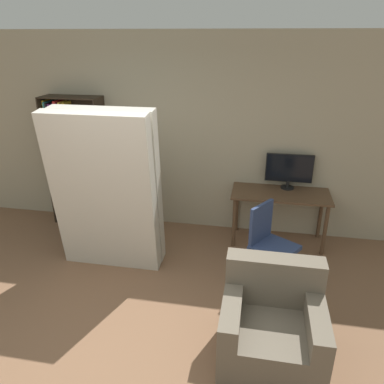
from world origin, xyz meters
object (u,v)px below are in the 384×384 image
(mattress_far, at_px, (111,188))
(armchair, at_px, (272,326))
(monitor, at_px, (289,169))
(mattress_near, at_px, (104,195))
(office_chair, at_px, (270,252))
(bookshelf, at_px, (72,159))

(mattress_far, relative_size, armchair, 2.26)
(monitor, distance_m, mattress_far, 2.31)
(mattress_near, relative_size, mattress_far, 1.00)
(office_chair, bearing_deg, bookshelf, 159.75)
(bookshelf, xyz_separation_m, armchair, (2.87, -2.18, -0.64))
(mattress_near, bearing_deg, mattress_far, 90.00)
(office_chair, xyz_separation_m, mattress_far, (-1.89, 0.12, 0.59))
(monitor, distance_m, armchair, 2.32)
(monitor, relative_size, office_chair, 0.67)
(bookshelf, xyz_separation_m, mattress_far, (0.97, -0.94, -0.00))
(office_chair, bearing_deg, armchair, -89.34)
(office_chair, xyz_separation_m, mattress_near, (-1.89, -0.11, 0.59))
(mattress_near, relative_size, armchair, 2.26)
(bookshelf, height_order, armchair, bookshelf)
(bookshelf, distance_m, armchair, 3.66)
(office_chair, distance_m, mattress_near, 1.98)
(bookshelf, distance_m, mattress_near, 1.51)
(monitor, bearing_deg, mattress_far, -155.17)
(monitor, xyz_separation_m, office_chair, (-0.21, -1.09, -0.62))
(monitor, height_order, bookshelf, bookshelf)
(monitor, height_order, mattress_far, mattress_far)
(office_chair, xyz_separation_m, bookshelf, (-2.86, 1.06, 0.59))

